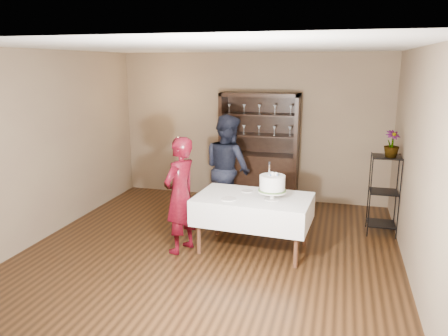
{
  "coord_description": "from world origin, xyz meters",
  "views": [
    {
      "loc": [
        1.63,
        -5.4,
        2.5
      ],
      "look_at": [
        0.12,
        0.1,
        1.13
      ],
      "focal_mm": 35.0,
      "sensor_mm": 36.0,
      "label": 1
    }
  ],
  "objects_px": {
    "cake_table": "(253,209)",
    "china_hutch": "(259,167)",
    "plant_etagere": "(384,192)",
    "potted_plant": "(392,144)",
    "woman": "(180,195)",
    "man": "(228,169)",
    "cake": "(272,184)"
  },
  "relations": [
    {
      "from": "china_hutch",
      "to": "potted_plant",
      "type": "bearing_deg",
      "value": -27.32
    },
    {
      "from": "potted_plant",
      "to": "china_hutch",
      "type": "bearing_deg",
      "value": 152.68
    },
    {
      "from": "potted_plant",
      "to": "cake_table",
      "type": "bearing_deg",
      "value": -149.58
    },
    {
      "from": "china_hutch",
      "to": "potted_plant",
      "type": "height_order",
      "value": "china_hutch"
    },
    {
      "from": "woman",
      "to": "cake",
      "type": "relative_size",
      "value": 3.09
    },
    {
      "from": "potted_plant",
      "to": "cake",
      "type": "bearing_deg",
      "value": -143.9
    },
    {
      "from": "cake_table",
      "to": "woman",
      "type": "relative_size",
      "value": 1.0
    },
    {
      "from": "plant_etagere",
      "to": "potted_plant",
      "type": "xyz_separation_m",
      "value": [
        0.05,
        -0.05,
        0.73
      ]
    },
    {
      "from": "man",
      "to": "potted_plant",
      "type": "distance_m",
      "value": 2.47
    },
    {
      "from": "man",
      "to": "china_hutch",
      "type": "bearing_deg",
      "value": -65.57
    },
    {
      "from": "man",
      "to": "cake",
      "type": "xyz_separation_m",
      "value": [
        0.89,
        -1.09,
        0.1
      ]
    },
    {
      "from": "cake_table",
      "to": "woman",
      "type": "distance_m",
      "value": 1.0
    },
    {
      "from": "cake_table",
      "to": "cake",
      "type": "relative_size",
      "value": 3.09
    },
    {
      "from": "china_hutch",
      "to": "cake_table",
      "type": "height_order",
      "value": "china_hutch"
    },
    {
      "from": "cake_table",
      "to": "china_hutch",
      "type": "bearing_deg",
      "value": 98.82
    },
    {
      "from": "woman",
      "to": "man",
      "type": "relative_size",
      "value": 0.91
    },
    {
      "from": "china_hutch",
      "to": "cake",
      "type": "bearing_deg",
      "value": -74.98
    },
    {
      "from": "china_hutch",
      "to": "woman",
      "type": "height_order",
      "value": "china_hutch"
    },
    {
      "from": "plant_etagere",
      "to": "woman",
      "type": "relative_size",
      "value": 0.76
    },
    {
      "from": "cake_table",
      "to": "potted_plant",
      "type": "xyz_separation_m",
      "value": [
        1.79,
        1.05,
        0.8
      ]
    },
    {
      "from": "woman",
      "to": "potted_plant",
      "type": "height_order",
      "value": "woman"
    },
    {
      "from": "plant_etagere",
      "to": "man",
      "type": "bearing_deg",
      "value": -178.28
    },
    {
      "from": "cake_table",
      "to": "potted_plant",
      "type": "relative_size",
      "value": 4.11
    },
    {
      "from": "plant_etagere",
      "to": "cake_table",
      "type": "xyz_separation_m",
      "value": [
        -1.75,
        -1.1,
        -0.07
      ]
    },
    {
      "from": "plant_etagere",
      "to": "cake",
      "type": "xyz_separation_m",
      "value": [
        -1.49,
        -1.16,
        0.32
      ]
    },
    {
      "from": "china_hutch",
      "to": "man",
      "type": "bearing_deg",
      "value": -104.71
    },
    {
      "from": "cake_table",
      "to": "plant_etagere",
      "type": "bearing_deg",
      "value": 32.17
    },
    {
      "from": "cake_table",
      "to": "cake",
      "type": "distance_m",
      "value": 0.47
    },
    {
      "from": "cake_table",
      "to": "man",
      "type": "relative_size",
      "value": 0.91
    },
    {
      "from": "woman",
      "to": "cake",
      "type": "distance_m",
      "value": 1.23
    },
    {
      "from": "cake",
      "to": "man",
      "type": "bearing_deg",
      "value": 129.17
    },
    {
      "from": "woman",
      "to": "potted_plant",
      "type": "bearing_deg",
      "value": 134.1
    }
  ]
}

